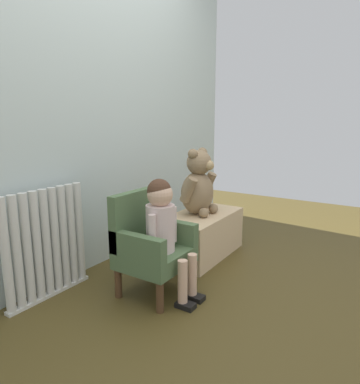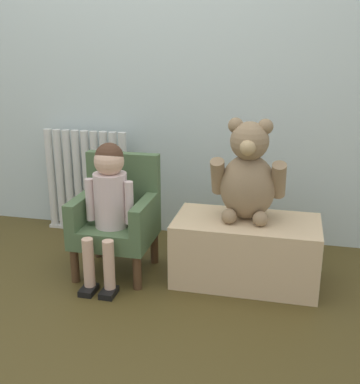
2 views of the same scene
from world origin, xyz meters
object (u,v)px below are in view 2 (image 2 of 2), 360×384
object	(u,v)px
radiator	(87,182)
child_armchair	(117,215)
large_teddy_bear	(248,176)
low_bench	(246,251)
child_figure	(109,193)

from	to	relation	value
radiator	child_armchair	distance (m)	0.61
large_teddy_bear	low_bench	bearing A→B (deg)	-76.26
low_bench	radiator	bearing A→B (deg)	156.83
child_armchair	radiator	bearing A→B (deg)	128.65
low_bench	child_figure	bearing A→B (deg)	-169.70
low_bench	large_teddy_bear	world-z (taller)	large_teddy_bear
radiator	child_armchair	xyz separation A→B (m)	(0.38, -0.47, -0.02)
child_figure	radiator	bearing A→B (deg)	123.23
child_figure	large_teddy_bear	bearing A→B (deg)	12.92
radiator	large_teddy_bear	bearing A→B (deg)	-21.90
child_figure	low_bench	xyz separation A→B (m)	(0.68, 0.12, -0.30)
low_bench	large_teddy_bear	bearing A→B (deg)	103.74
child_armchair	low_bench	xyz separation A→B (m)	(0.68, 0.02, -0.14)
low_bench	large_teddy_bear	distance (m)	0.39
child_armchair	low_bench	world-z (taller)	child_armchair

